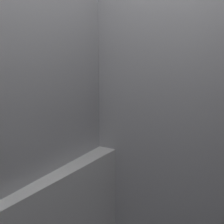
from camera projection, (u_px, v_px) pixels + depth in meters
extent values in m
cube|color=#9E9B96|center=(180.00, 184.00, 3.89)|extent=(24.00, 2.80, 0.13)
cylinder|color=gray|center=(112.00, 158.00, 3.20)|extent=(0.07, 0.07, 1.01)
cube|color=black|center=(112.00, 96.00, 3.05)|extent=(0.17, 0.11, 0.29)
cube|color=gray|center=(109.00, 95.00, 3.00)|extent=(0.09, 0.01, 0.10)
cylinder|color=black|center=(112.00, 75.00, 3.01)|extent=(0.20, 0.09, 0.20)
cylinder|color=black|center=(41.00, 205.00, 2.84)|extent=(0.71, 0.22, 0.71)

